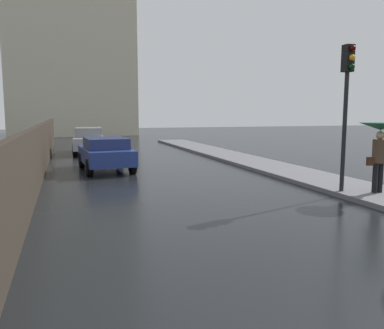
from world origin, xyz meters
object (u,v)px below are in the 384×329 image
(car_silver_mid_road, at_px, (89,140))
(pedestrian_with_umbrella_near, at_px, (380,137))
(car_blue_near_kerb, at_px, (106,153))
(traffic_light, at_px, (347,91))

(car_silver_mid_road, distance_m, pedestrian_with_umbrella_near, 16.85)
(car_blue_near_kerb, bearing_deg, car_silver_mid_road, -92.08)
(car_blue_near_kerb, xyz_separation_m, traffic_light, (6.07, -7.25, 2.29))
(car_blue_near_kerb, distance_m, pedestrian_with_umbrella_near, 10.40)
(pedestrian_with_umbrella_near, height_order, traffic_light, traffic_light)
(car_silver_mid_road, bearing_deg, pedestrian_with_umbrella_near, 118.31)
(pedestrian_with_umbrella_near, bearing_deg, car_blue_near_kerb, -42.59)
(pedestrian_with_umbrella_near, relative_size, traffic_light, 0.48)
(pedestrian_with_umbrella_near, bearing_deg, traffic_light, -24.97)
(car_silver_mid_road, distance_m, traffic_light, 16.21)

